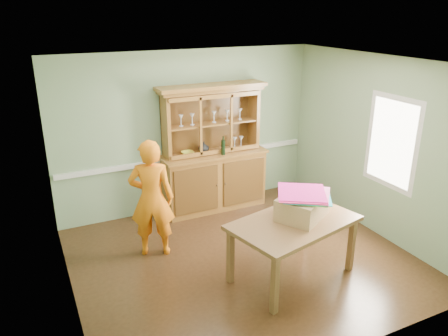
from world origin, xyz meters
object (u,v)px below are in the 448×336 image
china_hutch (213,166)px  dining_table (294,228)px  person (152,199)px  cardboard_box (302,207)px

china_hutch → dining_table: size_ratio=1.21×
china_hutch → person: size_ratio=1.27×
china_hutch → cardboard_box: 2.34m
china_hutch → cardboard_box: (0.19, -2.32, 0.18)m
dining_table → person: person is taller
china_hutch → cardboard_box: china_hutch is taller
dining_table → person: (-1.45, 1.33, 0.14)m
china_hutch → cardboard_box: bearing=-85.4°
china_hutch → cardboard_box: size_ratio=3.51×
cardboard_box → person: person is taller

